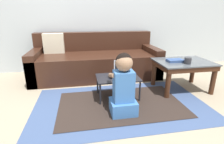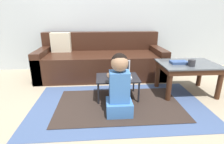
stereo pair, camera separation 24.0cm
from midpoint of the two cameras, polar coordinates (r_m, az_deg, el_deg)
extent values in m
plane|color=gray|center=(2.30, 1.74, -10.90)|extent=(16.00, 16.00, 0.00)
cube|color=silver|center=(3.71, -0.95, 20.36)|extent=(9.00, 0.06, 2.50)
cube|color=#3D517A|center=(2.32, 5.29, -10.61)|extent=(2.21, 1.30, 0.01)
cube|color=#2D231E|center=(2.31, 5.29, -10.50)|extent=(1.59, 0.94, 0.00)
cube|color=#381E14|center=(3.29, -1.35, 2.41)|extent=(2.27, 0.92, 0.43)
cube|color=#381E14|center=(3.56, -1.70, 10.13)|extent=(2.27, 0.20, 0.35)
cube|color=#381E14|center=(3.39, -19.45, 2.70)|extent=(0.16, 0.92, 0.53)
cube|color=#381E14|center=(3.49, 16.23, 3.44)|extent=(0.16, 0.92, 0.53)
cube|color=beige|center=(3.44, -14.40, 9.33)|extent=(0.36, 0.14, 0.36)
cube|color=#4C5156|center=(2.78, 25.92, 2.39)|extent=(0.81, 0.59, 0.02)
cube|color=#422314|center=(2.79, 25.79, 1.52)|extent=(0.78, 0.57, 0.07)
cylinder|color=#422314|center=(2.48, 20.82, -4.26)|extent=(0.07, 0.07, 0.44)
cylinder|color=#422314|center=(2.85, 33.78, -3.38)|extent=(0.07, 0.07, 0.44)
cylinder|color=#422314|center=(2.90, 16.95, -0.63)|extent=(0.07, 0.07, 0.44)
cylinder|color=#422314|center=(3.22, 28.72, -0.28)|extent=(0.07, 0.07, 0.44)
cube|color=black|center=(2.38, 4.68, -1.94)|extent=(0.58, 0.40, 0.02)
cylinder|color=black|center=(2.26, -1.44, -7.30)|extent=(0.02, 0.02, 0.29)
cylinder|color=black|center=(2.34, 11.68, -6.74)|extent=(0.02, 0.02, 0.29)
cylinder|color=black|center=(2.57, -1.83, -3.94)|extent=(0.02, 0.02, 0.29)
cylinder|color=black|center=(2.65, 9.68, -3.57)|extent=(0.02, 0.02, 0.29)
cube|color=silver|center=(2.39, 6.46, -1.44)|extent=(0.22, 0.20, 0.02)
cube|color=#28282D|center=(2.37, 6.55, -1.33)|extent=(0.18, 0.12, 0.00)
cube|color=silver|center=(2.45, 6.14, 1.66)|extent=(0.22, 0.01, 0.19)
cube|color=black|center=(2.45, 6.15, 1.64)|extent=(0.19, 0.00, 0.16)
ellipsoid|color=black|center=(2.36, 2.32, -1.43)|extent=(0.06, 0.11, 0.04)
cube|color=#3D70B2|center=(2.09, 5.64, -11.50)|extent=(0.30, 0.26, 0.17)
cube|color=#3D70B2|center=(1.97, 5.88, -4.86)|extent=(0.22, 0.17, 0.36)
sphere|color=#9E7556|center=(1.88, 6.15, 2.83)|extent=(0.19, 0.19, 0.19)
sphere|color=black|center=(1.89, 6.11, 3.42)|extent=(0.18, 0.18, 0.18)
cylinder|color=#9E7556|center=(2.05, 2.46, -1.15)|extent=(0.06, 0.29, 0.14)
cylinder|color=#9E7556|center=(2.08, 8.15, -1.00)|extent=(0.06, 0.29, 0.14)
cylinder|color=#2D2D33|center=(2.63, 26.99, 2.64)|extent=(0.09, 0.09, 0.09)
cube|color=#334C7F|center=(2.70, 23.40, 2.89)|extent=(0.23, 0.15, 0.04)
camera|label=1|loc=(0.12, -87.14, 0.95)|focal=28.00mm
camera|label=2|loc=(0.12, 92.86, -0.95)|focal=28.00mm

